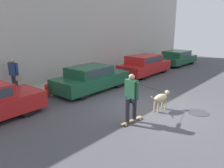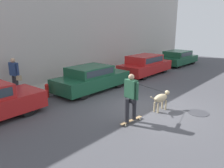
% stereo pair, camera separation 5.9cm
% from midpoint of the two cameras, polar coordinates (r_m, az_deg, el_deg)
% --- Properties ---
extents(ground_plane, '(36.00, 36.00, 0.00)m').
position_cam_midpoint_polar(ground_plane, '(9.11, 9.12, -6.47)').
color(ground_plane, '#47474C').
extents(back_wall, '(32.00, 0.30, 5.99)m').
position_cam_midpoint_polar(back_wall, '(13.27, -16.11, 13.07)').
color(back_wall, '#B2ADA8').
rests_on(back_wall, ground_plane).
extents(sidewalk_curb, '(30.00, 1.89, 0.12)m').
position_cam_midpoint_polar(sidewalk_curb, '(12.77, -12.43, -0.11)').
color(sidewalk_curb, '#A39E93').
rests_on(sidewalk_curb, ground_plane).
extents(parked_car_1, '(4.25, 1.81, 1.30)m').
position_cam_midpoint_polar(parked_car_1, '(11.43, -5.18, 1.41)').
color(parked_car_1, black).
rests_on(parked_car_1, ground_plane).
extents(parked_car_2, '(4.45, 1.83, 1.37)m').
position_cam_midpoint_polar(parked_car_2, '(15.32, 8.82, 4.90)').
color(parked_car_2, black).
rests_on(parked_car_2, ground_plane).
extents(parked_car_3, '(4.16, 1.93, 1.24)m').
position_cam_midpoint_polar(parked_car_3, '(19.83, 16.92, 6.53)').
color(parked_car_3, black).
rests_on(parked_car_3, ground_plane).
extents(dog, '(1.18, 0.40, 0.76)m').
position_cam_midpoint_polar(dog, '(8.91, 12.88, -3.67)').
color(dog, tan).
rests_on(dog, ground_plane).
extents(skateboarder, '(2.60, 0.63, 1.75)m').
position_cam_midpoint_polar(skateboarder, '(7.47, 5.27, -3.06)').
color(skateboarder, beige).
rests_on(skateboarder, ground_plane).
extents(pedestrian_with_bag, '(0.32, 0.74, 1.70)m').
position_cam_midpoint_polar(pedestrian_with_bag, '(11.56, -23.97, 2.48)').
color(pedestrian_with_bag, '#28282D').
rests_on(pedestrian_with_bag, sidewalk_curb).
extents(manhole_cover, '(0.80, 0.80, 0.01)m').
position_cam_midpoint_polar(manhole_cover, '(9.25, 21.77, -7.02)').
color(manhole_cover, '#38383D').
rests_on(manhole_cover, ground_plane).
extents(fire_hydrant, '(0.18, 0.18, 0.68)m').
position_cam_midpoint_polar(fire_hydrant, '(10.75, -16.49, -1.57)').
color(fire_hydrant, red).
rests_on(fire_hydrant, ground_plane).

